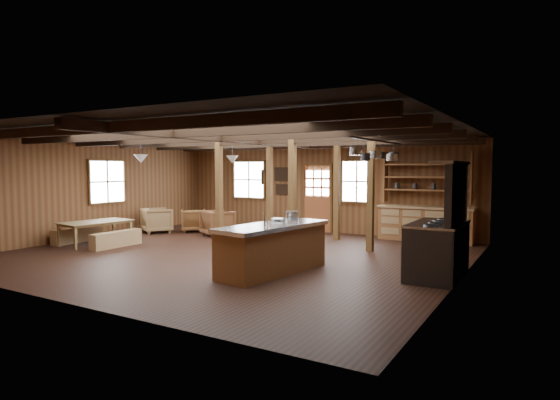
% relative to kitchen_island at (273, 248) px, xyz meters
% --- Properties ---
extents(room, '(10.04, 9.04, 2.84)m').
position_rel_kitchen_island_xyz_m(room, '(-1.80, 1.22, 0.92)').
color(room, black).
rests_on(room, ground).
extents(ceiling_joists, '(9.80, 8.82, 0.18)m').
position_rel_kitchen_island_xyz_m(ceiling_joists, '(-1.80, 1.40, 2.20)').
color(ceiling_joists, black).
rests_on(ceiling_joists, ceiling).
extents(timber_posts, '(3.95, 2.35, 2.80)m').
position_rel_kitchen_island_xyz_m(timber_posts, '(-1.28, 3.30, 0.92)').
color(timber_posts, '#412712').
rests_on(timber_posts, floor).
extents(back_door, '(1.02, 0.08, 2.15)m').
position_rel_kitchen_island_xyz_m(back_door, '(-1.80, 5.67, 0.40)').
color(back_door, brown).
rests_on(back_door, floor).
extents(window_back_left, '(1.32, 0.06, 1.32)m').
position_rel_kitchen_island_xyz_m(window_back_left, '(-4.40, 5.68, 1.12)').
color(window_back_left, white).
rests_on(window_back_left, wall_back).
extents(window_back_right, '(1.02, 0.06, 1.32)m').
position_rel_kitchen_island_xyz_m(window_back_right, '(-0.50, 5.68, 1.12)').
color(window_back_right, white).
rests_on(window_back_right, wall_back).
extents(window_left, '(0.14, 1.24, 1.32)m').
position_rel_kitchen_island_xyz_m(window_left, '(-6.76, 1.72, 1.12)').
color(window_left, white).
rests_on(window_left, wall_back).
extents(notice_boards, '(1.08, 0.03, 0.90)m').
position_rel_kitchen_island_xyz_m(notice_boards, '(-3.30, 5.68, 1.16)').
color(notice_boards, silver).
rests_on(notice_boards, wall_back).
extents(back_counter, '(2.55, 0.60, 2.45)m').
position_rel_kitchen_island_xyz_m(back_counter, '(1.60, 5.42, 0.12)').
color(back_counter, brown).
rests_on(back_counter, floor).
extents(pendant_lamps, '(1.86, 2.36, 0.66)m').
position_rel_kitchen_island_xyz_m(pendant_lamps, '(-4.05, 2.22, 1.77)').
color(pendant_lamps, '#323235').
rests_on(pendant_lamps, ceiling).
extents(pot_rack, '(0.37, 3.00, 0.42)m').
position_rel_kitchen_island_xyz_m(pot_rack, '(1.55, 1.61, 1.82)').
color(pot_rack, '#323235').
rests_on(pot_rack, ceiling).
extents(kitchen_island, '(1.24, 2.60, 1.20)m').
position_rel_kitchen_island_xyz_m(kitchen_island, '(0.00, 0.00, 0.00)').
color(kitchen_island, brown).
rests_on(kitchen_island, floor).
extents(step_stool, '(0.56, 0.44, 0.45)m').
position_rel_kitchen_island_xyz_m(step_stool, '(-0.23, 0.19, -0.25)').
color(step_stool, olive).
rests_on(step_stool, floor).
extents(commercial_range, '(0.88, 1.73, 2.13)m').
position_rel_kitchen_island_xyz_m(commercial_range, '(2.84, 1.20, 0.20)').
color(commercial_range, '#323235').
rests_on(commercial_range, floor).
extents(dining_table, '(1.17, 1.84, 0.61)m').
position_rel_kitchen_island_xyz_m(dining_table, '(-5.70, 0.48, -0.17)').
color(dining_table, olive).
rests_on(dining_table, floor).
extents(bench_wall, '(0.28, 1.48, 0.41)m').
position_rel_kitchen_island_xyz_m(bench_wall, '(-6.45, 0.48, -0.27)').
color(bench_wall, olive).
rests_on(bench_wall, floor).
extents(bench_aisle, '(0.27, 1.44, 0.40)m').
position_rel_kitchen_island_xyz_m(bench_aisle, '(-4.95, 0.48, -0.28)').
color(bench_aisle, olive).
rests_on(bench_aisle, floor).
extents(armchair_a, '(1.08, 1.08, 0.71)m').
position_rel_kitchen_island_xyz_m(armchair_a, '(-5.16, 3.67, -0.13)').
color(armchair_a, brown).
rests_on(armchair_a, floor).
extents(armchair_b, '(1.09, 1.11, 0.76)m').
position_rel_kitchen_island_xyz_m(armchair_b, '(-3.95, 3.37, -0.10)').
color(armchair_b, brown).
rests_on(armchair_b, floor).
extents(armchair_c, '(1.13, 1.14, 0.77)m').
position_rel_kitchen_island_xyz_m(armchair_c, '(-6.00, 2.93, -0.09)').
color(armchair_c, olive).
rests_on(armchair_c, floor).
extents(counter_pot, '(0.28, 0.28, 0.17)m').
position_rel_kitchen_island_xyz_m(counter_pot, '(-0.13, 1.00, 0.54)').
color(counter_pot, silver).
rests_on(counter_pot, kitchen_island).
extents(bowl, '(0.33, 0.33, 0.06)m').
position_rel_kitchen_island_xyz_m(bowl, '(-0.18, 0.48, 0.49)').
color(bowl, silver).
rests_on(bowl, kitchen_island).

